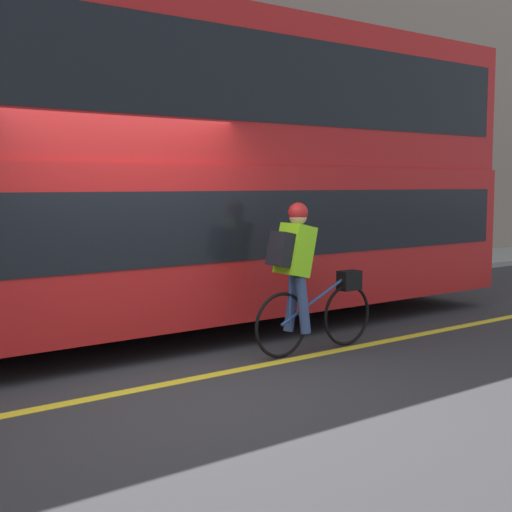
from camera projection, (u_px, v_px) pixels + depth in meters
ground_plane at (169, 383)px, 6.58m from camera, size 80.00×80.00×0.00m
road_center_line at (169, 383)px, 6.57m from camera, size 50.00×0.14×0.01m
sidewalk_curb at (5, 308)px, 10.24m from camera, size 60.00×2.09×0.11m
bus at (184, 162)px, 8.81m from camera, size 9.21×2.61×3.82m
cyclist_on_bike at (304, 273)px, 7.66m from camera, size 1.67×0.32×1.64m
trash_bin at (323, 248)px, 13.79m from camera, size 0.48×0.48×1.00m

